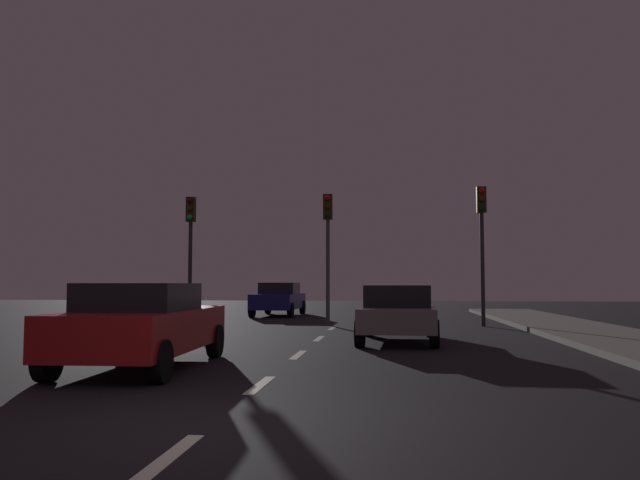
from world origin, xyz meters
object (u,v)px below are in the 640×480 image
at_px(traffic_signal_left, 190,234).
at_px(car_oncoming_far, 279,299).
at_px(traffic_signal_center, 328,233).
at_px(car_adjacent_lane, 143,324).
at_px(car_stopped_ahead, 398,313).
at_px(traffic_signal_right, 482,228).

relative_size(traffic_signal_left, car_oncoming_far, 1.03).
relative_size(traffic_signal_center, car_adjacent_lane, 1.03).
bearing_deg(traffic_signal_center, car_stopped_ahead, -68.67).
relative_size(traffic_signal_right, car_stopped_ahead, 1.15).
relative_size(traffic_signal_right, car_oncoming_far, 1.07).
xyz_separation_m(traffic_signal_center, car_stopped_ahead, (2.35, -6.03, -2.53)).
height_order(traffic_signal_center, car_adjacent_lane, traffic_signal_center).
relative_size(traffic_signal_left, car_adjacent_lane, 1.02).
relative_size(car_adjacent_lane, car_oncoming_far, 1.00).
bearing_deg(traffic_signal_right, traffic_signal_center, -180.00).
bearing_deg(car_oncoming_far, traffic_signal_left, -108.21).
bearing_deg(traffic_signal_left, car_oncoming_far, 71.79).
bearing_deg(car_oncoming_far, traffic_signal_center, -65.90).
height_order(car_stopped_ahead, car_adjacent_lane, car_adjacent_lane).
bearing_deg(car_adjacent_lane, traffic_signal_left, 104.26).
xyz_separation_m(traffic_signal_left, car_oncoming_far, (2.12, 6.44, -2.47)).
distance_m(traffic_signal_center, car_adjacent_lane, 11.86).
bearing_deg(traffic_signal_center, traffic_signal_left, -180.00).
relative_size(traffic_signal_right, car_adjacent_lane, 1.07).
distance_m(traffic_signal_left, traffic_signal_right, 10.34).
distance_m(car_stopped_ahead, car_adjacent_lane, 6.98).
relative_size(traffic_signal_center, traffic_signal_right, 0.96).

